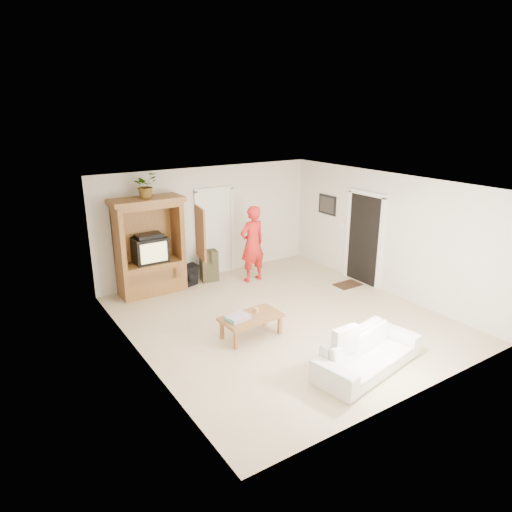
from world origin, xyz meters
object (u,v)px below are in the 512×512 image
at_px(armoire, 151,252).
at_px(man, 252,244).
at_px(coffee_table, 251,318).
at_px(sofa, 368,353).

distance_m(armoire, man, 2.29).
bearing_deg(coffee_table, man, 54.21).
bearing_deg(man, sofa, 78.11).
distance_m(man, coffee_table, 2.83).
height_order(armoire, sofa, armoire).
xyz_separation_m(armoire, sofa, (1.63, -4.82, -0.63)).
xyz_separation_m(armoire, man, (2.21, -0.60, -0.02)).
xyz_separation_m(sofa, coffee_table, (-0.93, 1.89, 0.07)).
distance_m(armoire, sofa, 5.12).
xyz_separation_m(man, sofa, (-0.58, -4.22, -0.61)).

